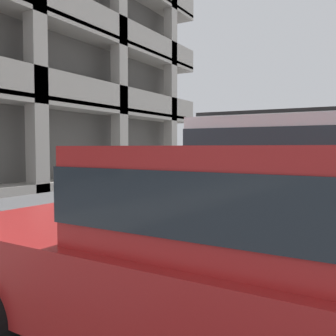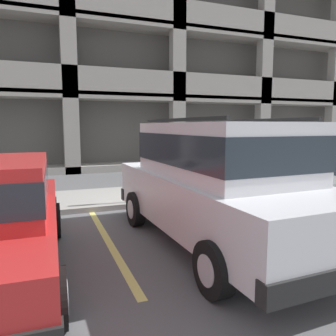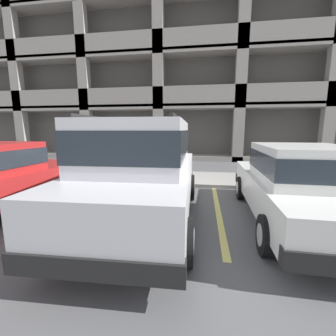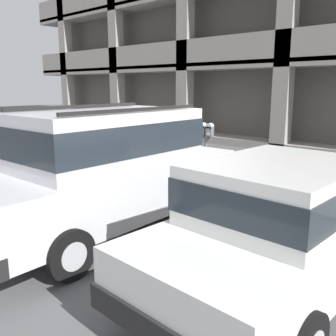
% 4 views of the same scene
% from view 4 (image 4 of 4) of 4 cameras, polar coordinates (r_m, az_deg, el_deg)
% --- Properties ---
extents(ground_plane, '(80.00, 80.00, 0.10)m').
position_cam_4_polar(ground_plane, '(8.19, 4.99, -4.66)').
color(ground_plane, '#565659').
extents(sidewalk, '(40.00, 2.20, 0.12)m').
position_cam_4_polar(sidewalk, '(9.19, 9.97, -2.20)').
color(sidewalk, gray).
rests_on(sidewalk, ground_plane).
extents(parking_stall_lines, '(12.68, 4.80, 0.01)m').
position_cam_4_polar(parking_stall_lines, '(6.24, 8.58, -9.80)').
color(parking_stall_lines, '#DBD16B').
rests_on(parking_stall_lines, ground_plane).
extents(silver_suv, '(2.14, 4.84, 2.03)m').
position_cam_4_polar(silver_suv, '(6.12, -9.02, 0.39)').
color(silver_suv, silver).
rests_on(silver_suv, ground_plane).
extents(red_sedan, '(1.93, 4.53, 1.54)m').
position_cam_4_polar(red_sedan, '(8.89, -23.25, 1.49)').
color(red_sedan, red).
rests_on(red_sedan, ground_plane).
extents(dark_hatchback, '(1.92, 4.52, 1.54)m').
position_cam_4_polar(dark_hatchback, '(4.59, 17.58, -7.59)').
color(dark_hatchback, silver).
rests_on(dark_hatchback, ground_plane).
extents(parking_meter_near, '(0.35, 0.12, 1.44)m').
position_cam_4_polar(parking_meter_near, '(8.29, 5.79, 4.34)').
color(parking_meter_near, '#595B60').
rests_on(parking_meter_near, sidewalk).
extents(fire_hydrant, '(0.30, 0.30, 0.70)m').
position_cam_4_polar(fire_hydrant, '(11.24, -8.97, 2.59)').
color(fire_hydrant, red).
rests_on(fire_hydrant, sidewalk).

